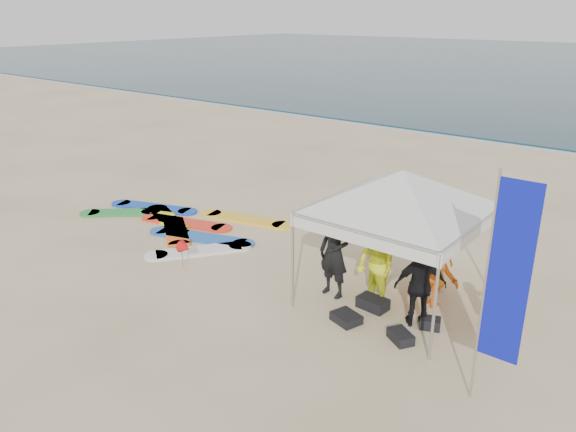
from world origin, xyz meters
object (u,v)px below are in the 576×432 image
(person_yellow, at_px, (376,266))
(canopy_tent, at_px, (403,171))
(person_seated, at_px, (490,303))
(marker_pennant, at_px, (185,248))
(person_black_a, at_px, (334,252))
(person_orange_a, at_px, (434,268))
(surfboard_spread, at_px, (182,225))
(person_orange_b, at_px, (433,251))
(feather_flag, at_px, (506,276))
(person_black_b, at_px, (420,285))

(person_yellow, bearing_deg, canopy_tent, 87.35)
(person_yellow, height_order, person_seated, person_yellow)
(marker_pennant, bearing_deg, person_black_a, 17.57)
(person_orange_a, xyz_separation_m, surfboard_spread, (-6.94, -0.16, -0.74))
(person_black_a, bearing_deg, person_orange_a, 31.07)
(canopy_tent, xyz_separation_m, marker_pennant, (-4.27, -1.56, -2.13))
(person_orange_b, relative_size, feather_flag, 0.46)
(surfboard_spread, bearing_deg, person_orange_b, 7.11)
(person_black_b, relative_size, canopy_tent, 0.39)
(person_black_b, distance_m, person_seated, 1.30)
(person_yellow, relative_size, person_orange_a, 1.09)
(person_black_a, relative_size, person_orange_a, 1.18)
(person_yellow, distance_m, feather_flag, 3.34)
(person_orange_b, relative_size, surfboard_spread, 0.30)
(person_yellow, height_order, surfboard_spread, person_yellow)
(person_seated, relative_size, marker_pennant, 1.42)
(person_seated, height_order, surfboard_spread, person_seated)
(person_yellow, relative_size, surfboard_spread, 0.32)
(marker_pennant, bearing_deg, surfboard_spread, 140.45)
(person_seated, relative_size, feather_flag, 0.26)
(person_black_b, xyz_separation_m, surfboard_spread, (-7.08, 0.68, -0.75))
(person_black_a, xyz_separation_m, person_yellow, (0.86, 0.10, -0.07))
(person_black_b, xyz_separation_m, person_seated, (1.00, 0.76, -0.33))
(person_black_b, height_order, person_orange_b, person_orange_b)
(feather_flag, xyz_separation_m, surfboard_spread, (-8.86, 2.04, -2.01))
(person_yellow, relative_size, person_orange_b, 1.05)
(person_black_a, distance_m, surfboard_spread, 5.37)
(canopy_tent, xyz_separation_m, feather_flag, (2.55, -1.91, -0.58))
(person_orange_b, bearing_deg, person_black_b, 97.51)
(canopy_tent, height_order, marker_pennant, canopy_tent)
(person_orange_b, relative_size, person_seated, 1.77)
(person_orange_b, xyz_separation_m, person_seated, (1.45, -0.74, -0.35))
(person_black_b, xyz_separation_m, feather_flag, (1.79, -1.36, 1.26))
(person_black_a, relative_size, person_orange_b, 1.15)
(person_black_a, height_order, surfboard_spread, person_black_a)
(person_black_a, height_order, person_black_b, person_black_a)
(person_orange_b, height_order, surfboard_spread, person_orange_b)
(person_orange_b, xyz_separation_m, marker_pennant, (-4.58, -2.52, -0.31))
(marker_pennant, bearing_deg, person_orange_b, 28.80)
(feather_flag, xyz_separation_m, marker_pennant, (-6.81, 0.35, -1.55))
(surfboard_spread, bearing_deg, person_orange_a, 1.34)
(person_seated, bearing_deg, marker_pennant, 89.86)
(person_black_a, xyz_separation_m, canopy_tent, (1.06, 0.54, 1.71))
(person_orange_b, relative_size, marker_pennant, 2.51)
(person_yellow, distance_m, person_orange_b, 1.49)
(person_yellow, relative_size, person_seated, 1.87)
(person_black_b, height_order, canopy_tent, canopy_tent)
(person_seated, xyz_separation_m, canopy_tent, (-1.77, -0.22, 2.18))
(person_orange_a, distance_m, feather_flag, 3.18)
(person_orange_a, height_order, person_orange_b, person_orange_b)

